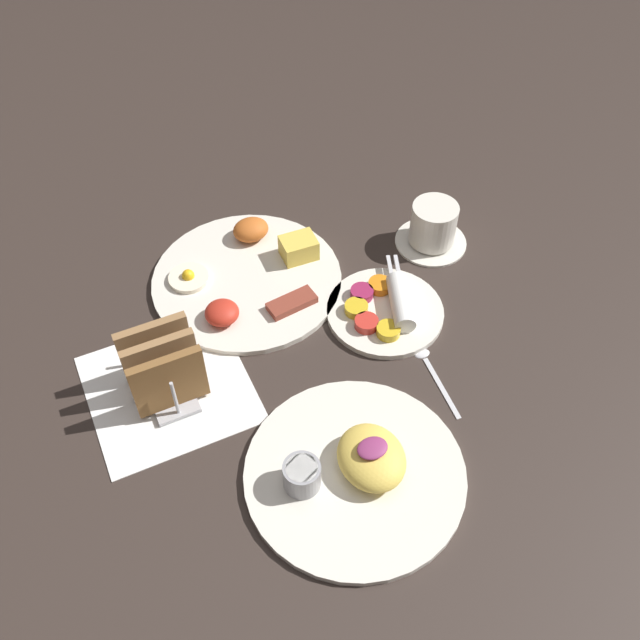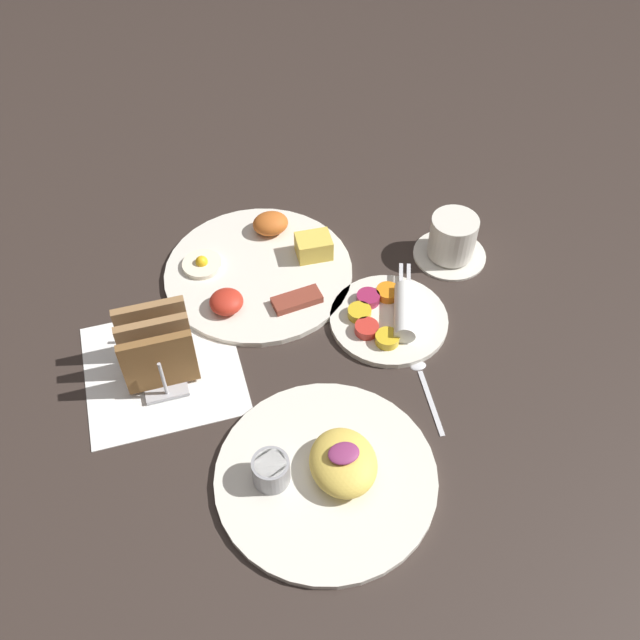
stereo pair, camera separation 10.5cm
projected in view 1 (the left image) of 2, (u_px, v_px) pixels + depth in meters
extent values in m
plane|color=#332823|center=(297.00, 372.00, 1.03)|extent=(3.00, 3.00, 0.00)
cube|color=white|center=(169.00, 388.00, 1.01)|extent=(0.22, 0.22, 0.00)
cylinder|color=silver|center=(248.00, 279.00, 1.14)|extent=(0.30, 0.30, 0.01)
cube|color=#E5C64C|center=(299.00, 248.00, 1.15)|extent=(0.06, 0.05, 0.04)
ellipsoid|color=#C66023|center=(251.00, 230.00, 1.18)|extent=(0.06, 0.05, 0.03)
cylinder|color=#F4EACC|center=(189.00, 278.00, 1.13)|extent=(0.06, 0.06, 0.01)
sphere|color=yellow|center=(188.00, 276.00, 1.12)|extent=(0.02, 0.02, 0.02)
ellipsoid|color=red|center=(222.00, 313.00, 1.07)|extent=(0.05, 0.05, 0.03)
cube|color=brown|center=(292.00, 303.00, 1.09)|extent=(0.08, 0.04, 0.01)
cylinder|color=silver|center=(385.00, 312.00, 1.09)|extent=(0.18, 0.18, 0.01)
cylinder|color=orange|center=(380.00, 285.00, 1.11)|extent=(0.04, 0.04, 0.01)
cylinder|color=#99234C|center=(362.00, 293.00, 1.10)|extent=(0.04, 0.04, 0.01)
cylinder|color=gold|center=(356.00, 308.00, 1.08)|extent=(0.04, 0.04, 0.01)
cylinder|color=red|center=(366.00, 323.00, 1.06)|extent=(0.04, 0.04, 0.01)
cylinder|color=gold|center=(387.00, 329.00, 1.06)|extent=(0.04, 0.04, 0.01)
cylinder|color=white|center=(401.00, 302.00, 1.08)|extent=(0.07, 0.10, 0.03)
cube|color=silver|center=(390.00, 267.00, 1.13)|extent=(0.02, 0.05, 0.00)
cube|color=silver|center=(397.00, 267.00, 1.13)|extent=(0.02, 0.05, 0.00)
cylinder|color=silver|center=(353.00, 475.00, 0.91)|extent=(0.29, 0.29, 0.01)
ellipsoid|color=#EAC651|center=(371.00, 457.00, 0.90)|extent=(0.09, 0.11, 0.04)
ellipsoid|color=#8C3366|center=(372.00, 448.00, 0.88)|extent=(0.04, 0.03, 0.01)
cylinder|color=#99999E|center=(302.00, 475.00, 0.89)|extent=(0.05, 0.05, 0.04)
cylinder|color=white|center=(302.00, 469.00, 0.87)|extent=(0.04, 0.04, 0.01)
cube|color=#B7B7BC|center=(168.00, 386.00, 1.00)|extent=(0.06, 0.12, 0.01)
cube|color=brown|center=(169.00, 382.00, 0.95)|extent=(0.10, 0.01, 0.10)
cube|color=#956C43|center=(162.00, 365.00, 0.96)|extent=(0.10, 0.01, 0.10)
cube|color=olive|center=(155.00, 348.00, 0.98)|extent=(0.10, 0.01, 0.10)
cylinder|color=#B7B7BC|center=(176.00, 401.00, 0.94)|extent=(0.01, 0.01, 0.07)
cylinder|color=#B7B7BC|center=(153.00, 343.00, 1.01)|extent=(0.01, 0.01, 0.07)
cylinder|color=silver|center=(431.00, 241.00, 1.20)|extent=(0.12, 0.12, 0.01)
cylinder|color=silver|center=(433.00, 224.00, 1.17)|extent=(0.08, 0.08, 0.07)
cylinder|color=#381E0F|center=(436.00, 210.00, 1.15)|extent=(0.06, 0.06, 0.01)
cube|color=silver|center=(442.00, 387.00, 1.01)|extent=(0.02, 0.11, 0.00)
ellipsoid|color=silver|center=(422.00, 352.00, 1.04)|extent=(0.02, 0.02, 0.01)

